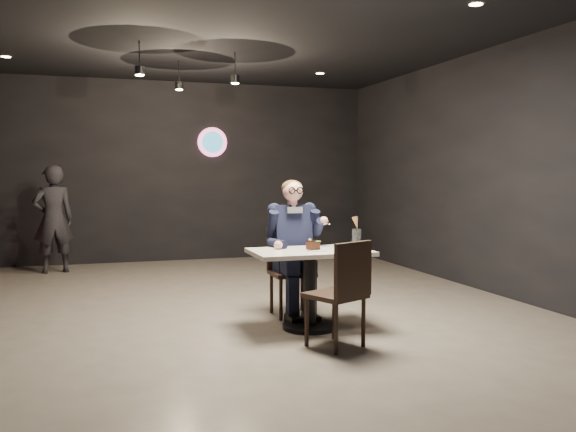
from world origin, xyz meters
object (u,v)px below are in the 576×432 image
object	(u,v)px
main_table	(310,289)
chair_far	(292,271)
seated_man	(292,246)
chair_near	(335,293)
sundae_glass	(357,239)
passerby	(53,219)

from	to	relation	value
main_table	chair_far	distance (m)	0.56
chair_far	seated_man	xyz separation A→B (m)	(-0.00, -0.00, 0.26)
chair_far	chair_near	bearing A→B (deg)	-90.00
main_table	chair_far	world-z (taller)	chair_far
chair_far	seated_man	size ratio (longest dim) A/B	0.64
seated_man	sundae_glass	distance (m)	0.76
sundae_glass	passerby	size ratio (longest dim) A/B	0.12
chair_near	chair_far	bearing A→B (deg)	65.04
seated_man	passerby	bearing A→B (deg)	124.39
main_table	passerby	xyz separation A→B (m)	(-2.51, 4.22, 0.42)
chair_near	sundae_glass	bearing A→B (deg)	27.10
main_table	chair_near	size ratio (longest dim) A/B	1.20
seated_man	sundae_glass	xyz separation A→B (m)	(0.46, -0.60, 0.13)
chair_far	passerby	bearing A→B (deg)	124.39
seated_man	main_table	bearing A→B (deg)	-90.00
main_table	seated_man	xyz separation A→B (m)	(0.00, 0.55, 0.34)
chair_near	main_table	bearing A→B (deg)	65.04
passerby	chair_near	bearing A→B (deg)	105.98
main_table	sundae_glass	size ratio (longest dim) A/B	5.74
sundae_glass	passerby	bearing A→B (deg)	124.79
main_table	seated_man	world-z (taller)	seated_man
main_table	sundae_glass	world-z (taller)	sundae_glass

